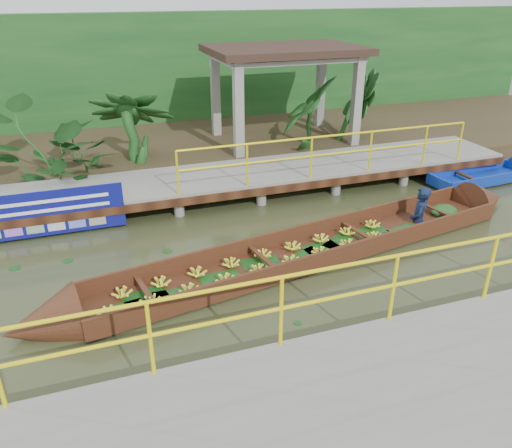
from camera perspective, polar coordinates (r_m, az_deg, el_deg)
name	(u,v)px	position (r m, az deg, el deg)	size (l,w,h in m)	color
ground	(259,264)	(9.49, 0.40, -4.59)	(80.00, 80.00, 0.00)	#2F3319
land_strip	(180,145)	(16.13, -8.63, 8.94)	(30.00, 8.00, 0.45)	#362A1B
far_dock	(214,180)	(12.27, -4.87, 5.02)	(16.00, 2.06, 1.66)	slate
near_dock	(452,394)	(6.82, 21.53, -17.58)	(18.00, 2.40, 1.73)	slate
pavilion	(285,60)	(15.29, 3.30, 18.21)	(4.40, 3.00, 3.00)	slate
foliage_backdrop	(163,75)	(18.16, -10.63, 16.41)	(30.00, 0.80, 4.00)	#143F17
vendor_boat	(322,244)	(9.83, 7.50, -2.32)	(11.08, 2.96, 2.07)	#381C0F
moored_blue_boat	(502,174)	(15.21, 26.30, 5.18)	(3.41, 1.12, 0.80)	#0D2C96
blue_banner	(46,213)	(11.09, -22.89, 1.13)	(3.14, 0.04, 0.98)	navy
tropical_plants	(127,131)	(13.50, -14.48, 10.20)	(14.47, 1.47, 1.84)	#143F17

